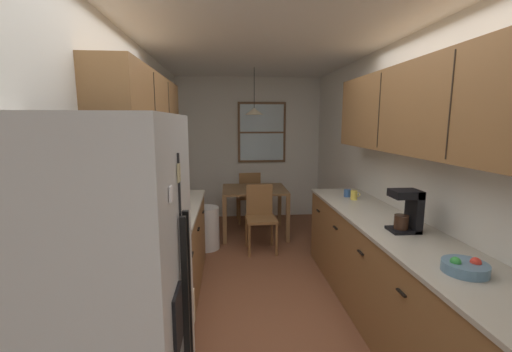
{
  "coord_description": "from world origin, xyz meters",
  "views": [
    {
      "loc": [
        -0.39,
        -2.46,
        1.76
      ],
      "look_at": [
        -0.05,
        1.47,
        1.11
      ],
      "focal_mm": 23.27,
      "sensor_mm": 36.0,
      "label": 1
    }
  ],
  "objects_px": {
    "microwave_over_range": "(100,146)",
    "table_serving_bowl": "(256,187)",
    "stove_range": "(133,331)",
    "mug_by_coffeemaker": "(348,193)",
    "dining_table": "(254,195)",
    "dining_chair_near": "(260,214)",
    "trash_bin": "(206,228)",
    "dining_chair_far": "(249,195)",
    "refrigerator": "(92,342)",
    "storage_canister": "(146,227)",
    "fruit_bowl": "(465,267)",
    "coffee_maker": "(408,210)",
    "mug_spare": "(354,195)"
  },
  "relations": [
    {
      "from": "microwave_over_range",
      "to": "trash_bin",
      "type": "xyz_separation_m",
      "value": [
        0.41,
        2.54,
        -1.33
      ]
    },
    {
      "from": "stove_range",
      "to": "mug_by_coffeemaker",
      "type": "height_order",
      "value": "stove_range"
    },
    {
      "from": "dining_chair_near",
      "to": "trash_bin",
      "type": "relative_size",
      "value": 1.52
    },
    {
      "from": "mug_by_coffeemaker",
      "to": "storage_canister",
      "type": "bearing_deg",
      "value": -148.47
    },
    {
      "from": "stove_range",
      "to": "mug_by_coffeemaker",
      "type": "distance_m",
      "value": 2.67
    },
    {
      "from": "refrigerator",
      "to": "storage_canister",
      "type": "relative_size",
      "value": 10.53
    },
    {
      "from": "microwave_over_range",
      "to": "dining_chair_far",
      "type": "relative_size",
      "value": 0.62
    },
    {
      "from": "microwave_over_range",
      "to": "mug_by_coffeemaker",
      "type": "xyz_separation_m",
      "value": [
        2.1,
        1.72,
        -0.68
      ]
    },
    {
      "from": "stove_range",
      "to": "mug_spare",
      "type": "xyz_separation_m",
      "value": [
        2.01,
        1.57,
        0.48
      ]
    },
    {
      "from": "fruit_bowl",
      "to": "microwave_over_range",
      "type": "bearing_deg",
      "value": 173.17
    },
    {
      "from": "microwave_over_range",
      "to": "table_serving_bowl",
      "type": "relative_size",
      "value": 2.84
    },
    {
      "from": "stove_range",
      "to": "mug_spare",
      "type": "distance_m",
      "value": 2.59
    },
    {
      "from": "microwave_over_range",
      "to": "mug_spare",
      "type": "distance_m",
      "value": 2.72
    },
    {
      "from": "refrigerator",
      "to": "dining_table",
      "type": "relative_size",
      "value": 1.82
    },
    {
      "from": "dining_chair_near",
      "to": "fruit_bowl",
      "type": "distance_m",
      "value": 2.89
    },
    {
      "from": "coffee_maker",
      "to": "mug_spare",
      "type": "xyz_separation_m",
      "value": [
        -0.01,
        1.09,
        -0.12
      ]
    },
    {
      "from": "microwave_over_range",
      "to": "dining_table",
      "type": "xyz_separation_m",
      "value": [
        1.12,
        3.09,
        -0.99
      ]
    },
    {
      "from": "stove_range",
      "to": "mug_by_coffeemaker",
      "type": "relative_size",
      "value": 9.51
    },
    {
      "from": "stove_range",
      "to": "mug_by_coffeemaker",
      "type": "xyz_separation_m",
      "value": [
        1.99,
        1.72,
        0.47
      ]
    },
    {
      "from": "dining_chair_near",
      "to": "microwave_over_range",
      "type": "bearing_deg",
      "value": -115.21
    },
    {
      "from": "stove_range",
      "to": "dining_chair_far",
      "type": "bearing_deg",
      "value": 75.45
    },
    {
      "from": "dining_table",
      "to": "trash_bin",
      "type": "relative_size",
      "value": 1.65
    },
    {
      "from": "mug_by_coffeemaker",
      "to": "trash_bin",
      "type": "bearing_deg",
      "value": 153.98
    },
    {
      "from": "storage_canister",
      "to": "microwave_over_range",
      "type": "bearing_deg",
      "value": -102.32
    },
    {
      "from": "table_serving_bowl",
      "to": "refrigerator",
      "type": "bearing_deg",
      "value": -104.58
    },
    {
      "from": "trash_bin",
      "to": "dining_chair_near",
      "type": "bearing_deg",
      "value": -6.47
    },
    {
      "from": "stove_range",
      "to": "microwave_over_range",
      "type": "distance_m",
      "value": 1.16
    },
    {
      "from": "dining_chair_far",
      "to": "coffee_maker",
      "type": "bearing_deg",
      "value": -72.05
    },
    {
      "from": "microwave_over_range",
      "to": "refrigerator",
      "type": "bearing_deg",
      "value": -76.12
    },
    {
      "from": "stove_range",
      "to": "coffee_maker",
      "type": "xyz_separation_m",
      "value": [
        2.02,
        0.48,
        0.6
      ]
    },
    {
      "from": "trash_bin",
      "to": "storage_canister",
      "type": "distance_m",
      "value": 2.18
    },
    {
      "from": "refrigerator",
      "to": "dining_table",
      "type": "bearing_deg",
      "value": 75.89
    },
    {
      "from": "microwave_over_range",
      "to": "mug_spare",
      "type": "xyz_separation_m",
      "value": [
        2.12,
        1.57,
        -0.67
      ]
    },
    {
      "from": "mug_by_coffeemaker",
      "to": "table_serving_bowl",
      "type": "bearing_deg",
      "value": 126.44
    },
    {
      "from": "microwave_over_range",
      "to": "trash_bin",
      "type": "bearing_deg",
      "value": 80.88
    },
    {
      "from": "microwave_over_range",
      "to": "coffee_maker",
      "type": "bearing_deg",
      "value": 12.62
    },
    {
      "from": "dining_table",
      "to": "dining_chair_near",
      "type": "height_order",
      "value": "dining_chair_near"
    },
    {
      "from": "dining_chair_far",
      "to": "mug_by_coffeemaker",
      "type": "relative_size",
      "value": 7.78
    },
    {
      "from": "storage_canister",
      "to": "coffee_maker",
      "type": "relative_size",
      "value": 0.51
    },
    {
      "from": "mug_spare",
      "to": "table_serving_bowl",
      "type": "relative_size",
      "value": 0.56
    },
    {
      "from": "dining_chair_far",
      "to": "table_serving_bowl",
      "type": "distance_m",
      "value": 0.76
    },
    {
      "from": "dining_chair_near",
      "to": "dining_chair_far",
      "type": "xyz_separation_m",
      "value": [
        -0.08,
        1.27,
        0.0
      ]
    },
    {
      "from": "mug_by_coffeemaker",
      "to": "mug_spare",
      "type": "bearing_deg",
      "value": -82.34
    },
    {
      "from": "coffee_maker",
      "to": "dining_chair_near",
      "type": "bearing_deg",
      "value": 116.24
    },
    {
      "from": "trash_bin",
      "to": "fruit_bowl",
      "type": "xyz_separation_m",
      "value": [
        1.67,
        -2.79,
        0.64
      ]
    },
    {
      "from": "trash_bin",
      "to": "microwave_over_range",
      "type": "bearing_deg",
      "value": -99.12
    },
    {
      "from": "refrigerator",
      "to": "dining_table",
      "type": "distance_m",
      "value": 3.91
    },
    {
      "from": "trash_bin",
      "to": "storage_canister",
      "type": "xyz_separation_m",
      "value": [
        -0.3,
        -2.05,
        0.69
      ]
    },
    {
      "from": "mug_spare",
      "to": "fruit_bowl",
      "type": "xyz_separation_m",
      "value": [
        -0.04,
        -1.82,
        -0.02
      ]
    },
    {
      "from": "refrigerator",
      "to": "fruit_bowl",
      "type": "distance_m",
      "value": 1.96
    }
  ]
}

